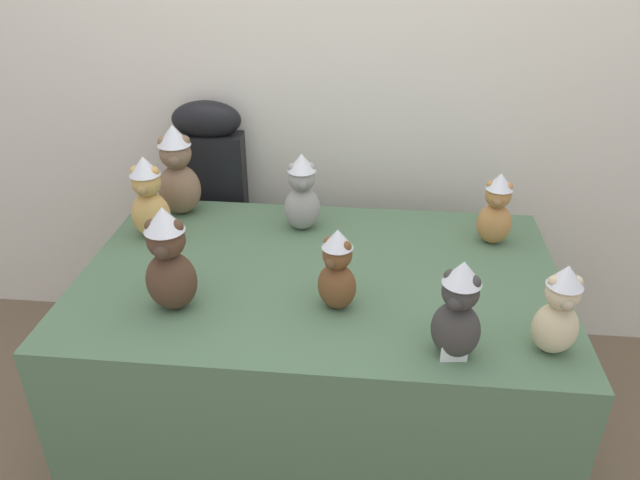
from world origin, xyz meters
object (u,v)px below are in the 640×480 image
object	(u,v)px
teddy_bear_chestnut	(337,270)
teddy_bear_charcoal	(458,311)
teddy_bear_mocha	(177,171)
teddy_bear_caramel	(496,210)
teddy_bear_ash	(302,193)
teddy_bear_sand	(559,311)
teddy_bear_cocoa	(169,260)
display_table	(320,357)
instrument_case	(216,221)
teddy_bear_honey	(149,199)

from	to	relation	value
teddy_bear_chestnut	teddy_bear_charcoal	distance (m)	0.37
teddy_bear_mocha	teddy_bear_charcoal	bearing A→B (deg)	-49.23
teddy_bear_caramel	teddy_bear_mocha	distance (m)	1.17
teddy_bear_caramel	teddy_bear_ash	xyz separation A→B (m)	(-0.68, 0.04, 0.01)
teddy_bear_sand	teddy_bear_cocoa	xyz separation A→B (m)	(-1.06, 0.09, 0.03)
display_table	teddy_bear_caramel	size ratio (longest dim) A/B	5.88
instrument_case	teddy_bear_chestnut	distance (m)	1.04
teddy_bear_chestnut	instrument_case	bearing A→B (deg)	150.48
teddy_bear_ash	teddy_bear_chestnut	bearing A→B (deg)	-82.31
teddy_bear_charcoal	teddy_bear_chestnut	bearing A→B (deg)	173.46
teddy_bear_mocha	teddy_bear_sand	world-z (taller)	teddy_bear_mocha
instrument_case	teddy_bear_chestnut	xyz separation A→B (m)	(0.59, -0.81, 0.29)
teddy_bear_honey	teddy_bear_mocha	world-z (taller)	teddy_bear_mocha
teddy_bear_sand	teddy_bear_mocha	bearing A→B (deg)	144.69
teddy_bear_chestnut	teddy_bear_cocoa	size ratio (longest dim) A/B	0.79
display_table	teddy_bear_caramel	world-z (taller)	teddy_bear_caramel
teddy_bear_chestnut	teddy_bear_ash	world-z (taller)	teddy_bear_ash
instrument_case	teddy_bear_honey	world-z (taller)	instrument_case
display_table	teddy_bear_honey	bearing A→B (deg)	163.36
teddy_bear_ash	teddy_bear_sand	bearing A→B (deg)	-50.96
teddy_bear_chestnut	teddy_bear_cocoa	bearing A→B (deg)	-149.58
teddy_bear_caramel	teddy_bear_cocoa	world-z (taller)	teddy_bear_cocoa
teddy_bear_sand	display_table	bearing A→B (deg)	147.96
teddy_bear_charcoal	teddy_bear_ash	bearing A→B (deg)	149.29
instrument_case	teddy_bear_sand	distance (m)	1.54
instrument_case	teddy_bear_caramel	bearing A→B (deg)	-21.90
teddy_bear_cocoa	teddy_bear_caramel	bearing A→B (deg)	24.08
teddy_bear_charcoal	teddy_bear_ash	size ratio (longest dim) A/B	0.98
teddy_bear_honey	teddy_bear_caramel	distance (m)	1.21
display_table	teddy_bear_sand	distance (m)	0.88
instrument_case	teddy_bear_caramel	xyz separation A→B (m)	(1.10, -0.36, 0.29)
teddy_bear_honey	teddy_bear_ash	distance (m)	0.54
display_table	teddy_bear_caramel	bearing A→B (deg)	24.17
instrument_case	teddy_bear_charcoal	bearing A→B (deg)	-51.29
teddy_bear_mocha	teddy_bear_cocoa	size ratio (longest dim) A/B	1.07
instrument_case	teddy_bear_caramel	distance (m)	1.19
instrument_case	teddy_bear_caramel	world-z (taller)	instrument_case
teddy_bear_caramel	teddy_bear_ash	distance (m)	0.68
display_table	teddy_bear_charcoal	world-z (taller)	teddy_bear_charcoal
instrument_case	teddy_bear_honey	bearing A→B (deg)	-107.05
teddy_bear_honey	teddy_bear_sand	distance (m)	1.38
teddy_bear_sand	teddy_bear_chestnut	bearing A→B (deg)	160.87
display_table	teddy_bear_chestnut	xyz separation A→B (m)	(0.07, -0.19, 0.48)
teddy_bear_charcoal	teddy_bear_sand	distance (m)	0.27
display_table	teddy_bear_ash	xyz separation A→B (m)	(-0.10, 0.30, 0.49)
instrument_case	teddy_bear_charcoal	world-z (taller)	instrument_case
teddy_bear_cocoa	teddy_bear_honey	bearing A→B (deg)	114.17
teddy_bear_caramel	teddy_bear_ash	size ratio (longest dim) A/B	0.90
teddy_bear_charcoal	teddy_bear_caramel	xyz separation A→B (m)	(0.19, 0.63, -0.01)
display_table	teddy_bear_honey	distance (m)	0.82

